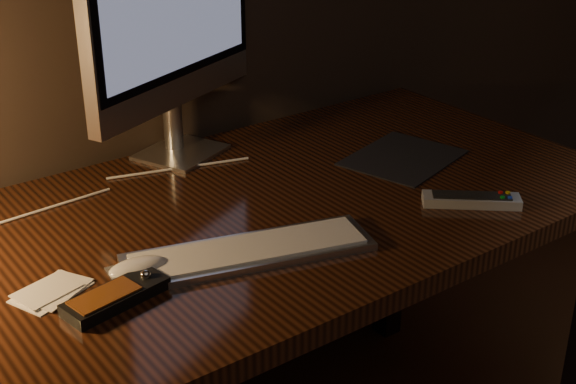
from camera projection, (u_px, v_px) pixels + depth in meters
desk at (211, 261)px, 1.60m from camera, size 1.60×0.75×0.75m
monitor at (173, 7)px, 1.62m from camera, size 0.49×0.24×0.55m
keyboard at (249, 251)px, 1.35m from camera, size 0.44×0.23×0.02m
mousepad at (403, 158)px, 1.74m from camera, size 0.29×0.26×0.00m
mouse at (138, 269)px, 1.30m from camera, size 0.10×0.06×0.02m
media_remote at (116, 296)px, 1.22m from camera, size 0.17×0.09×0.03m
tv_remote at (471, 200)px, 1.53m from camera, size 0.17×0.15×0.02m
papers at (51, 291)px, 1.25m from camera, size 0.13×0.11×0.01m
cable at (112, 191)px, 1.58m from camera, size 0.63×0.09×0.01m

